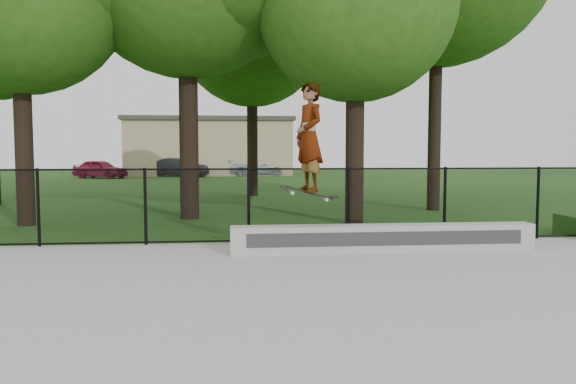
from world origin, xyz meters
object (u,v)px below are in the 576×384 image
grind_ledge (384,238)px  car_c (257,167)px  skater_airborne (309,138)px  car_a (100,169)px  car_b (180,167)px

grind_ledge → car_c: car_c is taller
car_c → skater_airborne: size_ratio=1.86×
grind_ledge → car_a: (-11.53, 28.66, 0.31)m
car_a → skater_airborne: (10.14, -28.77, 1.48)m
car_b → car_c: bearing=-59.5°
car_a → car_b: 5.34m
car_b → skater_airborne: 30.90m
grind_ledge → car_c: bearing=91.8°
grind_ledge → car_a: car_a is taller
car_a → car_c: (10.58, 2.33, -0.01)m
grind_ledge → car_b: bearing=102.0°
car_b → skater_airborne: size_ratio=1.72×
car_a → car_b: (5.07, 1.68, 0.03)m
car_a → car_b: bearing=-50.1°
car_b → car_c: 5.55m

